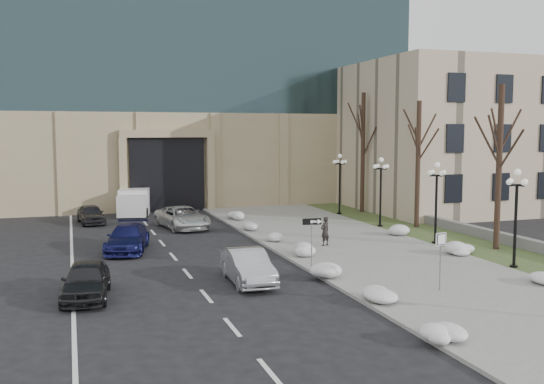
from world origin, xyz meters
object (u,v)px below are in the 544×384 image
at_px(car_c, 127,238).
at_px(lamppost_b, 436,192).
at_px(one_way_sign, 315,228).
at_px(car_d, 182,217).
at_px(pedestrian, 325,231).
at_px(box_truck, 135,201).
at_px(keep_sign, 441,249).
at_px(car_e, 91,214).
at_px(lamppost_d, 340,176).
at_px(lamppost_a, 516,205).
at_px(lamppost_c, 381,182).
at_px(car_a, 86,280).
at_px(car_b, 248,266).

height_order(car_c, lamppost_b, lamppost_b).
bearing_deg(one_way_sign, car_d, 113.36).
height_order(pedestrian, box_truck, box_truck).
distance_m(one_way_sign, keep_sign, 6.15).
distance_m(car_d, car_e, 7.09).
xyz_separation_m(car_e, lamppost_d, (18.45, -1.63, 2.40)).
bearing_deg(lamppost_a, car_c, 148.84).
relative_size(lamppost_b, lamppost_d, 1.00).
distance_m(one_way_sign, lamppost_d, 19.13).
height_order(car_e, lamppost_b, lamppost_b).
relative_size(car_c, lamppost_c, 1.04).
relative_size(pedestrian, lamppost_d, 0.34).
relative_size(car_a, keep_sign, 1.73).
xyz_separation_m(car_b, one_way_sign, (3.61, 1.18, 1.32)).
height_order(keep_sign, lamppost_c, lamppost_c).
distance_m(car_c, keep_sign, 16.96).
relative_size(car_c, one_way_sign, 2.00).
height_order(car_b, car_d, car_d).
relative_size(box_truck, lamppost_c, 1.40).
bearing_deg(car_b, keep_sign, -28.57).
height_order(box_truck, keep_sign, keep_sign).
height_order(lamppost_c, lamppost_d, same).
bearing_deg(lamppost_b, car_c, 167.58).
distance_m(lamppost_a, lamppost_c, 13.00).
bearing_deg(lamppost_d, lamppost_c, -90.00).
bearing_deg(box_truck, lamppost_c, -28.78).
xyz_separation_m(box_truck, lamppost_b, (14.92, -19.08, 2.10)).
bearing_deg(lamppost_c, car_a, -148.51).
bearing_deg(box_truck, pedestrian, -52.95).
bearing_deg(keep_sign, lamppost_a, 13.68).
height_order(car_e, box_truck, box_truck).
relative_size(car_b, lamppost_b, 0.93).
height_order(lamppost_b, lamppost_c, same).
xyz_separation_m(car_e, lamppost_c, (18.45, -8.13, 2.40)).
distance_m(car_b, car_c, 9.70).
distance_m(car_e, one_way_sign, 20.75).
height_order(car_e, lamppost_c, lamppost_c).
bearing_deg(lamppost_a, car_b, 173.23).
xyz_separation_m(keep_sign, lamppost_c, (5.76, 15.50, 1.27)).
bearing_deg(box_truck, car_d, -64.12).
relative_size(car_e, box_truck, 0.60).
relative_size(car_a, car_d, 0.80).
relative_size(car_b, car_c, 0.89).
relative_size(car_d, one_way_sign, 2.14).
distance_m(car_a, lamppost_c, 22.76).
relative_size(pedestrian, lamppost_c, 0.34).
distance_m(car_b, keep_sign, 8.05).
relative_size(car_b, keep_sign, 1.79).
relative_size(car_a, one_way_sign, 1.71).
bearing_deg(car_a, keep_sign, -8.45).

